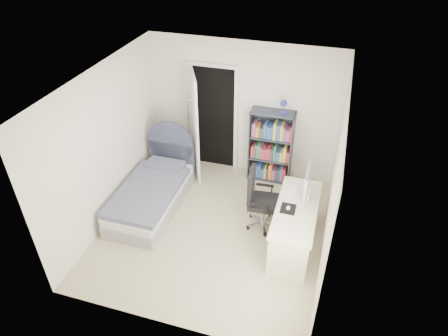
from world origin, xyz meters
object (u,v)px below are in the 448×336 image
(bookcase, at_px, (271,149))
(office_chair, at_px, (259,197))
(bed, at_px, (153,192))
(nightstand, at_px, (166,151))
(desk, at_px, (295,224))
(floor_lamp, at_px, (190,138))

(bookcase, relative_size, office_chair, 1.59)
(bed, distance_m, bookcase, 2.24)
(nightstand, distance_m, office_chair, 2.34)
(bookcase, bearing_deg, office_chair, -87.15)
(bed, xyz_separation_m, office_chair, (1.81, 0.02, 0.30))
(desk, bearing_deg, nightstand, 152.59)
(bookcase, bearing_deg, bed, -142.33)
(floor_lamp, relative_size, office_chair, 1.38)
(bed, relative_size, desk, 1.29)
(bed, distance_m, office_chair, 1.84)
(bookcase, bearing_deg, nightstand, -173.93)
(desk, distance_m, office_chair, 0.70)
(floor_lamp, xyz_separation_m, desk, (2.26, -1.63, -0.19))
(bed, relative_size, floor_lamp, 1.34)
(office_chair, bearing_deg, floor_lamp, 140.39)
(floor_lamp, height_order, office_chair, floor_lamp)
(bed, bearing_deg, nightstand, 101.92)
(nightstand, xyz_separation_m, floor_lamp, (0.41, 0.24, 0.23))
(nightstand, height_order, desk, desk)
(bookcase, xyz_separation_m, office_chair, (0.07, -1.32, -0.07))
(nightstand, distance_m, desk, 3.01)
(desk, relative_size, office_chair, 1.43)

